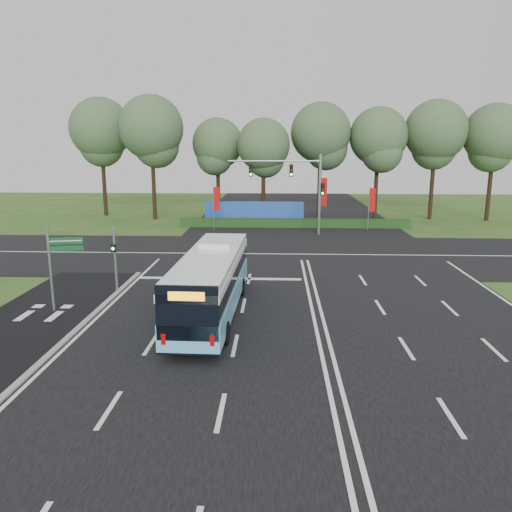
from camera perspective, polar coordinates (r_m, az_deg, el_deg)
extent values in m
plane|color=#2A511B|center=(24.43, 6.34, -5.83)|extent=(120.00, 120.00, 0.00)
cube|color=black|center=(24.43, 6.35, -5.79)|extent=(20.00, 120.00, 0.04)
cube|color=black|center=(36.00, 5.08, 0.18)|extent=(120.00, 14.00, 0.05)
cube|color=black|center=(24.08, -24.55, -7.12)|extent=(5.00, 18.00, 0.06)
cube|color=gray|center=(23.09, -19.20, -7.41)|extent=(0.25, 18.00, 0.12)
cube|color=#60B1DE|center=(22.97, -5.06, -4.44)|extent=(2.58, 11.03, 1.01)
cube|color=black|center=(23.11, -5.04, -5.52)|extent=(2.56, 10.97, 0.27)
cube|color=black|center=(22.72, -5.11, -2.23)|extent=(2.49, 10.86, 0.87)
cube|color=white|center=(22.59, -5.13, -0.88)|extent=(2.58, 11.03, 0.32)
cube|color=white|center=(22.52, -5.15, -0.09)|extent=(2.53, 10.59, 0.32)
cube|color=white|center=(24.68, -4.33, 1.67)|extent=(1.54, 2.78, 0.23)
cube|color=black|center=(17.60, -7.87, -6.53)|extent=(2.22, 0.18, 2.01)
cube|color=orange|center=(17.37, -7.96, -4.57)|extent=(1.28, 0.09, 0.32)
cylinder|color=black|center=(26.23, -6.29, -3.47)|extent=(0.28, 0.96, 0.95)
cylinder|color=black|center=(25.94, -1.65, -3.58)|extent=(0.28, 0.96, 0.95)
cylinder|color=black|center=(20.11, -9.61, -8.57)|extent=(0.28, 0.96, 0.95)
cylinder|color=black|center=(19.74, -3.53, -8.82)|extent=(0.28, 0.96, 0.95)
cylinder|color=gray|center=(27.28, -15.78, -0.43)|extent=(0.14, 0.14, 3.55)
cube|color=black|center=(26.98, -15.97, 0.86)|extent=(0.33, 0.26, 0.41)
sphere|color=#19F233|center=(26.89, -16.04, 0.81)|extent=(0.14, 0.14, 0.14)
cylinder|color=gray|center=(24.97, -22.43, -1.44)|extent=(0.12, 0.12, 4.09)
cube|color=#0D4B1E|center=(24.57, -20.93, 1.63)|extent=(1.50, 0.42, 0.31)
cube|color=#0D4B1E|center=(24.63, -20.87, 0.82)|extent=(1.50, 0.42, 0.22)
cube|color=white|center=(24.54, -20.96, 1.62)|extent=(1.39, 0.35, 0.04)
cylinder|color=gray|center=(46.22, -4.87, 5.44)|extent=(0.06, 0.06, 4.11)
cube|color=#AE100E|center=(46.09, -4.52, 6.51)|extent=(0.55, 0.04, 2.19)
cylinder|color=gray|center=(47.18, 7.24, 6.01)|extent=(0.08, 0.08, 4.89)
cube|color=#AE100E|center=(47.03, 7.71, 7.24)|extent=(0.65, 0.18, 2.61)
cylinder|color=gray|center=(47.06, 12.74, 5.25)|extent=(0.06, 0.06, 4.01)
cube|color=#AE100E|center=(47.01, 13.15, 6.26)|extent=(0.54, 0.07, 2.14)
cylinder|color=gray|center=(44.00, 7.28, 6.93)|extent=(0.24, 0.24, 7.00)
cylinder|color=gray|center=(43.67, 2.06, 10.80)|extent=(8.00, 0.16, 0.16)
cube|color=black|center=(43.72, 4.04, 9.73)|extent=(0.32, 0.28, 1.05)
cube|color=black|center=(43.76, -0.61, 9.76)|extent=(0.32, 0.28, 1.05)
cube|color=black|center=(43.98, 7.63, 7.57)|extent=(0.32, 0.28, 1.05)
cube|color=#173A15|center=(48.23, 4.42, 3.76)|extent=(22.00, 1.20, 0.80)
cube|color=#1E4BA4|center=(50.63, -0.21, 5.00)|extent=(10.00, 0.30, 2.20)
cylinder|color=black|center=(58.61, -17.02, 8.85)|extent=(0.44, 0.44, 9.07)
sphere|color=#334E2E|center=(58.56, -17.33, 13.74)|extent=(6.68, 6.68, 6.68)
cylinder|color=black|center=(54.28, -11.65, 8.88)|extent=(0.44, 0.44, 9.06)
sphere|color=#334E2E|center=(54.22, -11.88, 14.17)|extent=(6.67, 6.67, 6.67)
cylinder|color=black|center=(56.45, -4.36, 8.46)|extent=(0.44, 0.44, 7.56)
sphere|color=#334E2E|center=(56.32, -4.43, 12.71)|extent=(5.57, 5.57, 5.57)
cylinder|color=black|center=(52.76, 0.85, 8.14)|extent=(0.44, 0.44, 7.41)
sphere|color=#334E2E|center=(52.61, 0.86, 12.59)|extent=(5.46, 5.46, 5.46)
cylinder|color=black|center=(54.64, 7.27, 8.82)|extent=(0.44, 0.44, 8.61)
sphere|color=#334E2E|center=(54.56, 7.41, 13.82)|extent=(6.34, 6.34, 6.34)
cylinder|color=black|center=(55.21, 13.58, 8.42)|extent=(0.44, 0.44, 8.24)
sphere|color=#334E2E|center=(55.11, 13.83, 13.15)|extent=(6.07, 6.07, 6.07)
cylinder|color=black|center=(56.45, 19.51, 8.40)|extent=(0.44, 0.44, 8.75)
sphere|color=#334E2E|center=(56.38, 19.88, 13.30)|extent=(6.44, 6.44, 6.44)
cylinder|color=black|center=(57.58, 25.20, 7.84)|extent=(0.44, 0.44, 8.42)
sphere|color=#334E2E|center=(57.50, 25.63, 12.46)|extent=(6.20, 6.20, 6.20)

